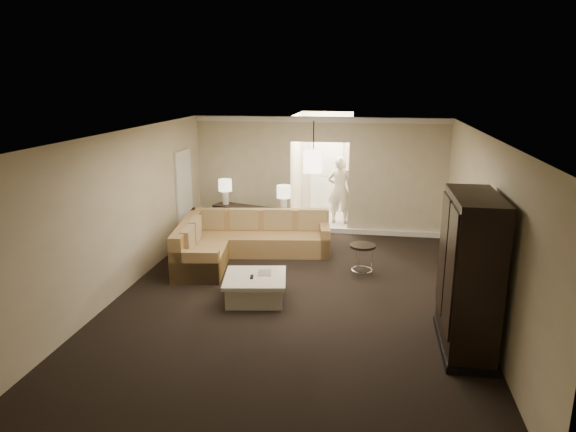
% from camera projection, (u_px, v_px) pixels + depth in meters
% --- Properties ---
extents(ground, '(8.00, 8.00, 0.00)m').
position_uv_depth(ground, '(294.00, 296.00, 8.87)').
color(ground, black).
rests_on(ground, ground).
extents(wall_back, '(6.00, 0.04, 2.80)m').
position_uv_depth(wall_back, '(319.00, 176.00, 12.33)').
color(wall_back, beige).
rests_on(wall_back, ground).
extents(wall_front, '(6.00, 0.04, 2.80)m').
position_uv_depth(wall_front, '(228.00, 331.00, 4.70)').
color(wall_front, beige).
rests_on(wall_front, ground).
extents(wall_left, '(0.04, 8.00, 2.80)m').
position_uv_depth(wall_left, '(125.00, 211.00, 8.98)').
color(wall_left, beige).
rests_on(wall_left, ground).
extents(wall_right, '(0.04, 8.00, 2.80)m').
position_uv_depth(wall_right, '(483.00, 227.00, 8.04)').
color(wall_right, beige).
rests_on(wall_right, ground).
extents(ceiling, '(6.00, 8.00, 0.02)m').
position_uv_depth(ceiling, '(294.00, 134.00, 8.15)').
color(ceiling, silver).
rests_on(ceiling, wall_back).
extents(crown_molding, '(6.00, 0.10, 0.12)m').
position_uv_depth(crown_molding, '(320.00, 120.00, 11.94)').
color(crown_molding, white).
rests_on(crown_molding, wall_back).
extents(baseboard, '(6.00, 0.10, 0.12)m').
position_uv_depth(baseboard, '(318.00, 230.00, 12.62)').
color(baseboard, white).
rests_on(baseboard, ground).
extents(side_door, '(0.05, 0.90, 2.10)m').
position_uv_depth(side_door, '(184.00, 196.00, 11.74)').
color(side_door, white).
rests_on(side_door, ground).
extents(foyer, '(1.44, 2.02, 2.80)m').
position_uv_depth(foyer, '(324.00, 170.00, 13.63)').
color(foyer, silver).
rests_on(foyer, ground).
extents(sectional_sofa, '(3.13, 2.72, 0.90)m').
position_uv_depth(sectional_sofa, '(241.00, 241.00, 10.74)').
color(sectional_sofa, brown).
rests_on(sectional_sofa, ground).
extents(coffee_table, '(1.18, 1.18, 0.43)m').
position_uv_depth(coffee_table, '(255.00, 287.00, 8.72)').
color(coffee_table, beige).
rests_on(coffee_table, ground).
extents(console_table, '(2.06, 1.06, 0.78)m').
position_uv_depth(console_table, '(254.00, 221.00, 11.88)').
color(console_table, black).
rests_on(console_table, ground).
extents(armoire, '(0.65, 1.52, 2.19)m').
position_uv_depth(armoire, '(468.00, 277.00, 6.93)').
color(armoire, black).
rests_on(armoire, ground).
extents(drink_table, '(0.49, 0.49, 0.61)m').
position_uv_depth(drink_table, '(362.00, 253.00, 9.72)').
color(drink_table, black).
rests_on(drink_table, ground).
extents(table_lamp_left, '(0.31, 0.31, 0.60)m').
position_uv_depth(table_lamp_left, '(225.00, 188.00, 12.04)').
color(table_lamp_left, silver).
rests_on(table_lamp_left, console_table).
extents(table_lamp_right, '(0.31, 0.31, 0.60)m').
position_uv_depth(table_lamp_right, '(284.00, 194.00, 11.35)').
color(table_lamp_right, silver).
rests_on(table_lamp_right, console_table).
extents(pendant_light, '(0.38, 0.38, 1.09)m').
position_uv_depth(pendant_light, '(313.00, 161.00, 10.94)').
color(pendant_light, black).
rests_on(pendant_light, ceiling).
extents(person, '(0.76, 0.56, 1.94)m').
position_uv_depth(person, '(340.00, 187.00, 13.19)').
color(person, beige).
rests_on(person, ground).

